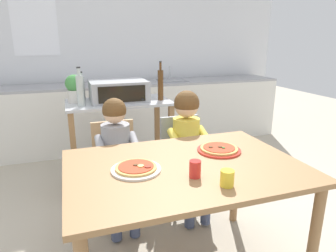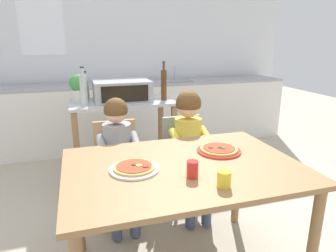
# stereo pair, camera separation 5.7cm
# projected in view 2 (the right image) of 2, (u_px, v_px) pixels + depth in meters

# --- Properties ---
(ground_plane) EXTENTS (11.72, 11.72, 0.00)m
(ground_plane) POSITION_uv_depth(u_px,v_px,m) (143.00, 189.00, 3.02)
(ground_plane) COLOR #B7AD99
(back_wall_tiled) EXTENTS (5.37, 0.13, 2.70)m
(back_wall_tiled) POSITION_uv_depth(u_px,v_px,m) (113.00, 47.00, 4.31)
(back_wall_tiled) COLOR silver
(back_wall_tiled) RESTS_ON ground
(kitchen_counter) EXTENTS (4.84, 0.60, 1.08)m
(kitchen_counter) POSITION_uv_depth(u_px,v_px,m) (120.00, 115.00, 4.19)
(kitchen_counter) COLOR silver
(kitchen_counter) RESTS_ON ground
(kitchen_island_cart) EXTENTS (1.01, 0.56, 0.87)m
(kitchen_island_cart) POSITION_uv_depth(u_px,v_px,m) (123.00, 129.00, 3.04)
(kitchen_island_cart) COLOR #B7BABF
(kitchen_island_cart) RESTS_ON ground
(toaster_oven) EXTENTS (0.55, 0.41, 0.20)m
(toaster_oven) POSITION_uv_depth(u_px,v_px,m) (122.00, 91.00, 2.94)
(toaster_oven) COLOR #999BA0
(toaster_oven) RESTS_ON kitchen_island_cart
(bottle_brown_beer) EXTENTS (0.06, 0.06, 0.35)m
(bottle_brown_beer) POSITION_uv_depth(u_px,v_px,m) (83.00, 90.00, 2.68)
(bottle_brown_beer) COLOR #ADB7B2
(bottle_brown_beer) RESTS_ON kitchen_island_cart
(bottle_squat_spirits) EXTENTS (0.06, 0.06, 0.38)m
(bottle_squat_spirits) POSITION_uv_depth(u_px,v_px,m) (164.00, 84.00, 2.95)
(bottle_squat_spirits) COLOR #4C2D14
(bottle_squat_spirits) RESTS_ON kitchen_island_cart
(bottle_tall_green_wine) EXTENTS (0.06, 0.06, 0.28)m
(bottle_tall_green_wine) POSITION_uv_depth(u_px,v_px,m) (86.00, 87.00, 3.02)
(bottle_tall_green_wine) COLOR #ADB7B2
(bottle_tall_green_wine) RESTS_ON kitchen_island_cart
(potted_herb_plant) EXTENTS (0.17, 0.17, 0.27)m
(potted_herb_plant) POSITION_uv_depth(u_px,v_px,m) (78.00, 87.00, 2.87)
(potted_herb_plant) COLOR beige
(potted_herb_plant) RESTS_ON kitchen_island_cart
(dining_table) EXTENTS (1.35, 0.94, 0.76)m
(dining_table) POSITION_uv_depth(u_px,v_px,m) (183.00, 180.00, 1.76)
(dining_table) COLOR olive
(dining_table) RESTS_ON ground
(dining_chair_left) EXTENTS (0.36, 0.36, 0.81)m
(dining_chair_left) POSITION_uv_depth(u_px,v_px,m) (118.00, 164.00, 2.44)
(dining_chair_left) COLOR tan
(dining_chair_left) RESTS_ON ground
(dining_chair_right) EXTENTS (0.36, 0.36, 0.81)m
(dining_chair_right) POSITION_uv_depth(u_px,v_px,m) (185.00, 157.00, 2.58)
(dining_chair_right) COLOR gray
(dining_chair_right) RESTS_ON ground
(child_in_grey_shirt) EXTENTS (0.32, 0.42, 1.02)m
(child_in_grey_shirt) POSITION_uv_depth(u_px,v_px,m) (119.00, 149.00, 2.28)
(child_in_grey_shirt) COLOR #424C6B
(child_in_grey_shirt) RESTS_ON ground
(child_in_yellow_shirt) EXTENTS (0.32, 0.42, 1.05)m
(child_in_yellow_shirt) POSITION_uv_depth(u_px,v_px,m) (190.00, 138.00, 2.42)
(child_in_yellow_shirt) COLOR #424C6B
(child_in_yellow_shirt) RESTS_ON ground
(pizza_plate_white) EXTENTS (0.28, 0.28, 0.03)m
(pizza_plate_white) POSITION_uv_depth(u_px,v_px,m) (134.00, 168.00, 1.66)
(pizza_plate_white) COLOR white
(pizza_plate_white) RESTS_ON dining_table
(pizza_plate_red_rimmed) EXTENTS (0.28, 0.28, 0.03)m
(pizza_plate_red_rimmed) POSITION_uv_depth(u_px,v_px,m) (219.00, 150.00, 1.93)
(pizza_plate_red_rimmed) COLOR red
(pizza_plate_red_rimmed) RESTS_ON dining_table
(drinking_cup_yellow) EXTENTS (0.07, 0.07, 0.08)m
(drinking_cup_yellow) POSITION_uv_depth(u_px,v_px,m) (224.00, 179.00, 1.46)
(drinking_cup_yellow) COLOR yellow
(drinking_cup_yellow) RESTS_ON dining_table
(drinking_cup_red) EXTENTS (0.06, 0.06, 0.09)m
(drinking_cup_red) POSITION_uv_depth(u_px,v_px,m) (192.00, 169.00, 1.56)
(drinking_cup_red) COLOR red
(drinking_cup_red) RESTS_ON dining_table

